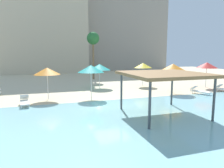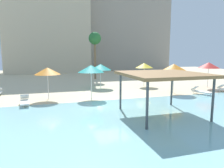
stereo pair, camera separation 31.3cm
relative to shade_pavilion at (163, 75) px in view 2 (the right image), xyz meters
name	(u,v)px [view 2 (the right image)]	position (x,y,z in m)	size (l,w,h in m)	color
ground_plane	(111,105)	(-2.26, 3.41, -2.52)	(80.00, 80.00, 0.00)	beige
lagoon_water	(141,129)	(-2.26, -1.84, -2.50)	(44.00, 13.50, 0.04)	#8CC6CC
shade_pavilion	(163,75)	(0.00, 0.00, 0.00)	(4.71, 4.71, 2.67)	#42474C
beach_umbrella_yellow_0	(144,65)	(4.30, 11.43, -0.04)	(2.12, 2.12, 2.77)	silver
beach_umbrella_red_1	(209,65)	(10.67, 8.00, 0.05)	(2.38, 2.38, 2.90)	silver
beach_umbrella_orange_2	(174,67)	(5.07, 6.40, 0.04)	(2.30, 2.30, 2.88)	silver
beach_umbrella_orange_3	(47,71)	(-6.78, 7.04, -0.12)	(2.17, 2.17, 2.70)	silver
beach_umbrella_teal_4	(91,69)	(-3.17, 6.42, 0.04)	(2.27, 2.27, 2.88)	silver
beach_umbrella_teal_5	(100,67)	(-1.06, 11.65, -0.15)	(2.47, 2.47, 2.71)	silver
lounge_chair_0	(25,101)	(-8.47, 5.25, -2.19)	(0.81, 1.95, 0.74)	white
lounge_chair_1	(200,91)	(7.05, 4.90, -2.19)	(1.24, 1.99, 0.74)	white
palm_tree_1	(95,40)	(0.09, 19.91, 3.50)	(1.90, 1.90, 7.18)	brown
hotel_block_0	(48,21)	(-6.69, 36.53, 8.45)	(16.67, 11.32, 21.93)	beige
hotel_block_1	(123,30)	(11.85, 40.03, 7.51)	(22.39, 9.09, 20.05)	#9E9384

